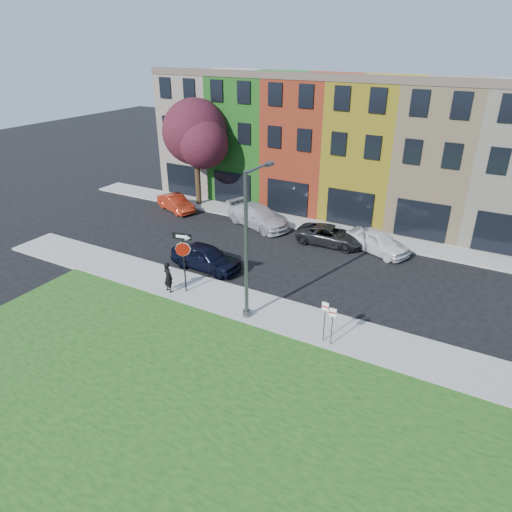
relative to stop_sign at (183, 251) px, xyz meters
The scene contains 15 objects.
ground 5.81m from the stop_sign, 29.60° to the right, with size 120.00×120.00×0.00m, color black.
sidewalk_near 7.01m from the stop_sign, ahead, with size 40.00×3.00×0.12m, color gray.
sidewalk_far 12.76m from the stop_sign, 82.92° to the left, with size 40.00×2.40×0.12m, color gray.
rowhouse_block 18.87m from the stop_sign, 83.73° to the left, with size 30.00×10.12×10.00m.
stop_sign is the anchor object (origin of this frame).
man 1.81m from the stop_sign, 151.22° to the right, with size 0.71×0.55×1.72m, color black.
sedan_near 3.55m from the stop_sign, 103.58° to the left, with size 4.55×2.01×1.52m, color black.
parked_car_red 13.65m from the stop_sign, 130.46° to the left, with size 4.13×2.68×1.29m, color #9A2410.
parked_car_silver 10.82m from the stop_sign, 97.38° to the left, with size 5.77×3.82×1.55m, color #B5B5BA.
parked_car_dark 11.19m from the stop_sign, 65.96° to the left, with size 4.71×2.35×1.28m, color black.
parked_car_white 12.96m from the stop_sign, 53.85° to the left, with size 4.69×3.27×1.48m, color white.
street_lamp 4.34m from the stop_sign, ahead, with size 0.40×2.58×7.32m.
parking_sign_a 8.31m from the stop_sign, ahead, with size 0.32×0.09×2.13m.
parking_sign_b 8.72m from the stop_sign, ahead, with size 0.32×0.09×1.97m.
tree_purple 15.19m from the stop_sign, 122.53° to the left, with size 6.17×5.40×8.43m.
Camera 1 is at (9.36, -14.41, 12.55)m, focal length 32.00 mm.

